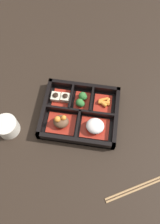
{
  "coord_description": "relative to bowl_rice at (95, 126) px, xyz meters",
  "views": [
    {
      "loc": [
        -0.05,
        0.34,
        0.76
      ],
      "look_at": [
        0.0,
        0.0,
        0.03
      ],
      "focal_mm": 35.0,
      "sensor_mm": 36.0,
      "label": 1
    }
  ],
  "objects": [
    {
      "name": "ground_plane",
      "position": [
        0.06,
        -0.05,
        -0.03
      ],
      "size": [
        3.0,
        3.0,
        0.0
      ],
      "primitive_type": "plane",
      "color": "black"
    },
    {
      "name": "bento_base",
      "position": [
        0.06,
        -0.05,
        -0.02
      ],
      "size": [
        0.28,
        0.24,
        0.01
      ],
      "color": "black",
      "rests_on": "ground_plane"
    },
    {
      "name": "bento_rim",
      "position": [
        0.06,
        -0.05,
        -0.01
      ],
      "size": [
        0.28,
        0.24,
        0.04
      ],
      "color": "black",
      "rests_on": "ground_plane"
    },
    {
      "name": "bowl_rice",
      "position": [
        0.0,
        0.0,
        0.0
      ],
      "size": [
        0.1,
        0.08,
        0.04
      ],
      "color": "maroon",
      "rests_on": "bento_base"
    },
    {
      "name": "bowl_stew",
      "position": [
        0.12,
        -0.0,
        -0.0
      ],
      "size": [
        0.1,
        0.08,
        0.05
      ],
      "color": "maroon",
      "rests_on": "bento_base"
    },
    {
      "name": "bowl_carrots",
      "position": [
        -0.02,
        -0.1,
        -0.01
      ],
      "size": [
        0.07,
        0.08,
        0.02
      ],
      "color": "maroon",
      "rests_on": "bento_base"
    },
    {
      "name": "bowl_greens",
      "position": [
        0.06,
        -0.1,
        -0.0
      ],
      "size": [
        0.06,
        0.08,
        0.04
      ],
      "color": "maroon",
      "rests_on": "bento_base"
    },
    {
      "name": "bowl_tofu",
      "position": [
        0.14,
        -0.1,
        -0.01
      ],
      "size": [
        0.07,
        0.08,
        0.03
      ],
      "color": "maroon",
      "rests_on": "bento_base"
    },
    {
      "name": "tea_cup",
      "position": [
        0.31,
        0.05,
        0.0
      ],
      "size": [
        0.08,
        0.08,
        0.06
      ],
      "color": "beige",
      "rests_on": "ground_plane"
    },
    {
      "name": "chopsticks",
      "position": [
        -0.17,
        0.18,
        -0.03
      ],
      "size": [
        0.22,
        0.13,
        0.01
      ],
      "color": "#A87F51",
      "rests_on": "ground_plane"
    }
  ]
}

